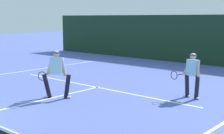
% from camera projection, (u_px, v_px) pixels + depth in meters
% --- Properties ---
extents(court_line_baseline_far, '(10.79, 0.10, 0.01)m').
position_uv_depth(court_line_baseline_far, '(170.00, 70.00, 16.44)').
color(court_line_baseline_far, white).
rests_on(court_line_baseline_far, ground_plane).
extents(court_line_service, '(8.80, 0.10, 0.01)m').
position_uv_depth(court_line_service, '(97.00, 87.00, 12.42)').
color(court_line_service, white).
rests_on(court_line_service, ground_plane).
extents(court_line_centre, '(0.10, 6.40, 0.01)m').
position_uv_depth(court_line_centre, '(30.00, 103.00, 10.15)').
color(court_line_centre, white).
rests_on(court_line_centre, ground_plane).
extents(player_near, '(0.91, 1.06, 1.61)m').
position_uv_depth(player_near, '(56.00, 72.00, 10.64)').
color(player_near, black).
rests_on(player_near, ground_plane).
extents(player_far, '(0.88, 0.84, 1.53)m').
position_uv_depth(player_far, '(192.00, 74.00, 10.65)').
color(player_far, black).
rests_on(player_far, ground_plane).
extents(back_fence_windscreen, '(23.62, 0.12, 2.84)m').
position_uv_depth(back_fence_windscreen, '(197.00, 40.00, 18.46)').
color(back_fence_windscreen, '#19341E').
rests_on(back_fence_windscreen, ground_plane).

